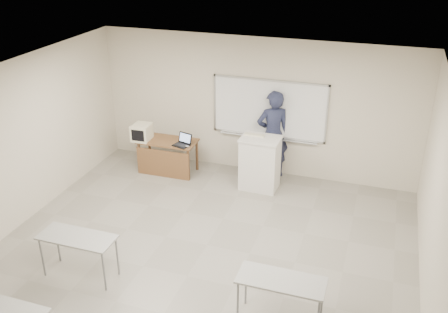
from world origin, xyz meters
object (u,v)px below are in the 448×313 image
(crt_monitor, at_px, (142,132))
(instructor_desk, at_px, (166,152))
(laptop, at_px, (182,142))
(whiteboard, at_px, (269,109))
(presenter, at_px, (273,134))
(podium, at_px, (260,163))
(keyboard, at_px, (255,135))
(mouse, at_px, (187,146))

(crt_monitor, bearing_deg, instructor_desk, -0.45)
(instructor_desk, xyz_separation_m, laptop, (0.40, -0.02, 0.29))
(instructor_desk, bearing_deg, whiteboard, 19.72)
(crt_monitor, bearing_deg, laptop, -2.04)
(instructor_desk, height_order, presenter, presenter)
(podium, distance_m, keyboard, 0.60)
(whiteboard, bearing_deg, mouse, -150.75)
(whiteboard, bearing_deg, crt_monitor, -163.35)
(instructor_desk, relative_size, crt_monitor, 2.97)
(mouse, bearing_deg, whiteboard, 15.01)
(keyboard, height_order, presenter, presenter)
(laptop, height_order, mouse, laptop)
(crt_monitor, xyz_separation_m, mouse, (1.10, -0.08, -0.16))
(laptop, relative_size, presenter, 0.17)
(podium, relative_size, laptop, 3.43)
(crt_monitor, relative_size, keyboard, 1.04)
(mouse, relative_size, presenter, 0.05)
(whiteboard, xyz_separation_m, laptop, (-1.70, -0.79, -0.67))
(whiteboard, distance_m, crt_monitor, 2.82)
(whiteboard, height_order, mouse, whiteboard)
(crt_monitor, height_order, presenter, presenter)
(crt_monitor, bearing_deg, keyboard, 0.31)
(podium, distance_m, mouse, 1.59)
(instructor_desk, bearing_deg, laptop, -2.74)
(podium, relative_size, presenter, 0.58)
(instructor_desk, bearing_deg, keyboard, 2.00)
(instructor_desk, height_order, crt_monitor, crt_monitor)
(laptop, distance_m, presenter, 1.95)
(instructor_desk, distance_m, podium, 2.13)
(crt_monitor, distance_m, laptop, 0.96)
(laptop, xyz_separation_m, mouse, (0.15, -0.08, -0.04))
(laptop, distance_m, mouse, 0.17)
(instructor_desk, distance_m, keyboard, 2.08)
(podium, bearing_deg, crt_monitor, -178.13)
(whiteboard, height_order, presenter, whiteboard)
(mouse, bearing_deg, crt_monitor, 161.85)
(whiteboard, relative_size, mouse, 26.50)
(instructor_desk, bearing_deg, presenter, 15.48)
(whiteboard, bearing_deg, podium, -87.92)
(laptop, distance_m, keyboard, 1.62)
(mouse, bearing_deg, podium, -10.61)
(instructor_desk, height_order, keyboard, keyboard)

